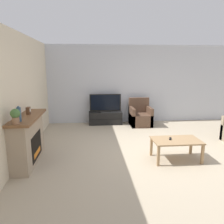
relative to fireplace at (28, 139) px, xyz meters
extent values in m
plane|color=tan|center=(2.81, 0.34, -0.51)|extent=(24.00, 24.00, 0.00)
cube|color=silver|center=(2.81, 3.23, 0.84)|extent=(12.00, 0.06, 2.70)
cube|color=beige|center=(-0.20, 0.34, 0.84)|extent=(0.06, 12.00, 2.70)
cube|color=tan|center=(0.00, 0.00, -0.03)|extent=(0.34, 1.36, 0.95)
cube|color=black|center=(0.17, 0.00, -0.15)|extent=(0.01, 0.75, 0.52)
cube|color=orange|center=(0.17, 0.00, -0.29)|extent=(0.01, 0.53, 0.10)
cube|color=brown|center=(0.03, 0.00, 0.47)|extent=(0.46, 1.48, 0.05)
cylinder|color=#385670|center=(0.02, -0.45, 0.62)|extent=(0.08, 0.08, 0.26)
sphere|color=#385670|center=(0.02, -0.45, 0.75)|extent=(0.04, 0.04, 0.04)
cube|color=brown|center=(0.02, 0.15, 0.57)|extent=(0.07, 0.11, 0.15)
cylinder|color=white|center=(0.05, 0.15, 0.58)|extent=(0.00, 0.08, 0.08)
cylinder|color=#936B4C|center=(0.02, -0.63, 0.55)|extent=(0.12, 0.12, 0.12)
sphere|color=#477038|center=(0.02, -0.63, 0.68)|extent=(0.17, 0.17, 0.17)
cube|color=black|center=(1.80, 2.96, -0.30)|extent=(1.14, 0.41, 0.43)
cube|color=black|center=(1.80, 2.75, -0.30)|extent=(1.12, 0.01, 0.01)
cube|color=black|center=(1.80, 2.96, -0.06)|extent=(0.38, 0.18, 0.04)
cube|color=black|center=(1.80, 2.96, 0.25)|extent=(1.07, 0.03, 0.58)
cube|color=black|center=(1.80, 2.94, 0.25)|extent=(0.99, 0.01, 0.52)
cube|color=brown|center=(2.97, 2.67, -0.31)|extent=(0.70, 0.76, 0.40)
cube|color=brown|center=(2.97, 2.98, 0.14)|extent=(0.70, 0.14, 0.51)
cube|color=brown|center=(2.67, 2.67, -0.20)|extent=(0.10, 0.76, 0.63)
cube|color=brown|center=(3.27, 2.67, -0.20)|extent=(0.10, 0.76, 0.63)
cube|color=#A37F56|center=(3.11, -0.15, -0.08)|extent=(1.01, 0.61, 0.03)
cube|color=#A37F56|center=(2.65, -0.41, -0.30)|extent=(0.05, 0.05, 0.42)
cube|color=#A37F56|center=(3.57, -0.41, -0.30)|extent=(0.05, 0.05, 0.42)
cube|color=#A37F56|center=(2.65, 0.12, -0.30)|extent=(0.05, 0.05, 0.42)
cube|color=#A37F56|center=(3.57, 0.12, -0.30)|extent=(0.05, 0.05, 0.42)
cube|color=black|center=(2.99, -0.10, -0.05)|extent=(0.09, 0.15, 0.02)
camera|label=1|loc=(1.32, -4.42, 1.48)|focal=35.00mm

